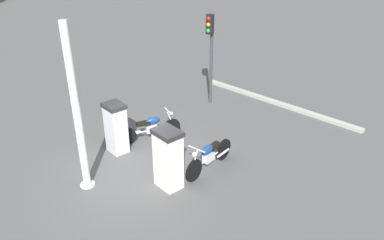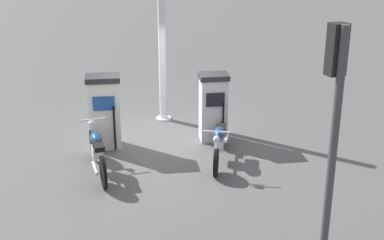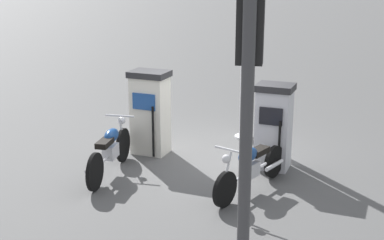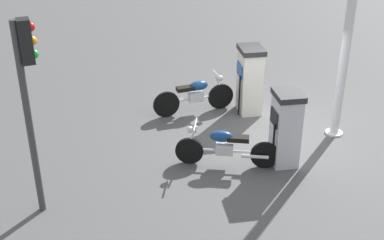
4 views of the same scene
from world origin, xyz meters
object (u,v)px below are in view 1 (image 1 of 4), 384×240
object	(u,v)px
fuel_pump_far	(116,128)
roadside_traffic_light	(211,44)
motorcycle_near_pump	(209,156)
canopy_support_pole	(77,114)
fuel_pump_near	(168,159)
motorcycle_far_pump	(151,127)

from	to	relation	value
fuel_pump_far	roadside_traffic_light	xyz separation A→B (m)	(4.77, 0.68, 1.60)
roadside_traffic_light	motorcycle_near_pump	bearing A→B (deg)	-135.60
roadside_traffic_light	canopy_support_pole	world-z (taller)	canopy_support_pole
fuel_pump_near	motorcycle_far_pump	bearing A→B (deg)	62.85
motorcycle_far_pump	canopy_support_pole	bearing A→B (deg)	-163.21
fuel_pump_far	motorcycle_near_pump	bearing A→B (deg)	-63.86
fuel_pump_far	roadside_traffic_light	size ratio (longest dim) A/B	0.46
fuel_pump_near	canopy_support_pole	world-z (taller)	canopy_support_pole
fuel_pump_near	motorcycle_near_pump	bearing A→B (deg)	-8.63
fuel_pump_far	motorcycle_far_pump	world-z (taller)	fuel_pump_far
fuel_pump_far	canopy_support_pole	distance (m)	2.29
fuel_pump_far	fuel_pump_near	bearing A→B (deg)	-90.01
motorcycle_near_pump	motorcycle_far_pump	world-z (taller)	motorcycle_near_pump
canopy_support_pole	fuel_pump_far	bearing A→B (deg)	31.23
fuel_pump_far	motorcycle_near_pump	distance (m)	3.02
motorcycle_far_pump	roadside_traffic_light	xyz separation A→B (m)	(3.55, 0.80, 1.98)
motorcycle_near_pump	canopy_support_pole	xyz separation A→B (m)	(-2.93, 1.72, 1.65)
roadside_traffic_light	fuel_pump_far	bearing A→B (deg)	-171.87
fuel_pump_near	motorcycle_near_pump	world-z (taller)	fuel_pump_near
motorcycle_near_pump	canopy_support_pole	world-z (taller)	canopy_support_pole
fuel_pump_far	motorcycle_near_pump	size ratio (longest dim) A/B	0.77
motorcycle_near_pump	fuel_pump_far	bearing A→B (deg)	116.14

